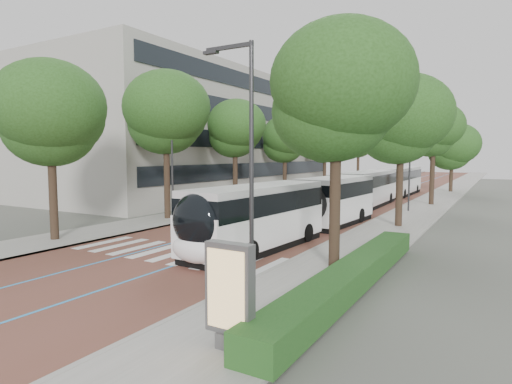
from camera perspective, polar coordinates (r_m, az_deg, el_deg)
ground at (r=20.25m, az=-12.97°, el=-8.56°), size 160.00×160.00×0.00m
road at (r=56.14m, az=16.25°, el=0.01°), size 11.00×140.00×0.02m
sidewalk_left at (r=58.41m, az=9.10°, el=0.38°), size 4.00×140.00×0.12m
sidewalk_right at (r=54.81m, az=23.87°, el=-0.29°), size 4.00×140.00×0.12m
kerb_left at (r=57.75m, az=10.85°, el=0.30°), size 0.20×140.00×0.14m
kerb_right at (r=55.06m, az=21.91°, el=-0.20°), size 0.20×140.00×0.14m
zebra_crossing at (r=20.83m, az=-10.66°, el=-8.06°), size 10.55×3.60×0.01m
lane_line_left at (r=56.55m, az=14.68°, el=0.09°), size 0.12×126.00×0.01m
lane_line_right at (r=55.78m, az=17.84°, el=-0.05°), size 0.12×126.00×0.01m
office_building at (r=53.70m, az=-7.73°, el=7.41°), size 18.11×40.00×14.00m
hedge at (r=15.53m, az=12.73°, el=-10.74°), size 1.20×14.00×0.80m
streetlight_near at (r=13.25m, az=-1.28°, el=5.51°), size 1.82×0.20×8.00m
streetlight_far at (r=36.94m, az=19.58°, el=4.89°), size 1.82×0.20×8.00m
lamp_post_left at (r=29.72m, az=-11.12°, el=3.79°), size 0.14×0.14×8.00m
trees_left at (r=45.23m, az=2.57°, el=7.55°), size 6.21×60.99×10.03m
trees_right at (r=37.38m, az=21.46°, el=7.18°), size 6.04×47.82×9.29m
lead_bus at (r=24.34m, az=5.25°, el=-2.28°), size 3.71×18.52×3.20m
bus_queued_0 at (r=39.58m, az=14.53°, el=0.38°), size 2.68×12.43×3.20m
bus_queued_1 at (r=52.18m, az=18.62°, el=1.36°), size 2.58×12.41×3.20m
ad_panel at (r=10.35m, az=-3.52°, el=-13.31°), size 1.22×0.48×2.54m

